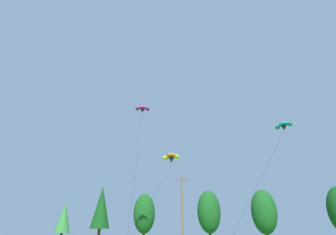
# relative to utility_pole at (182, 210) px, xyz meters

# --- Properties ---
(treeline_tree_a) EXTENTS (3.61, 3.61, 9.13)m
(treeline_tree_a) POSITION_rel_utility_pole_xyz_m (-34.12, 12.78, -0.08)
(treeline_tree_a) COLOR #472D19
(treeline_tree_a) RESTS_ON ground_plane
(treeline_tree_b) EXTENTS (4.37, 4.37, 12.60)m
(treeline_tree_b) POSITION_rel_utility_pole_xyz_m (-24.51, 13.82, 2.09)
(treeline_tree_b) COLOR #472D19
(treeline_tree_b) RESTS_ON ground_plane
(treeline_tree_c) EXTENTS (4.56, 4.56, 10.23)m
(treeline_tree_c) POSITION_rel_utility_pole_xyz_m (-12.89, 12.87, 0.39)
(treeline_tree_c) COLOR #472D19
(treeline_tree_c) RESTS_ON ground_plane
(treeline_tree_d) EXTENTS (4.62, 4.62, 10.45)m
(treeline_tree_d) POSITION_rel_utility_pole_xyz_m (0.78, 14.36, 0.52)
(treeline_tree_d) COLOR #472D19
(treeline_tree_d) RESTS_ON ground_plane
(treeline_tree_e) EXTENTS (4.44, 4.44, 9.77)m
(treeline_tree_e) POSITION_rel_utility_pole_xyz_m (11.44, 11.65, 0.11)
(treeline_tree_e) COLOR #472D19
(treeline_tree_e) RESTS_ON ground_plane
(utility_pole) EXTENTS (2.20, 0.26, 11.07)m
(utility_pole) POSITION_rel_utility_pole_xyz_m (0.00, 0.00, 0.00)
(utility_pole) COLOR brown
(utility_pole) RESTS_ON ground_plane
(parafoil_kite_high_orange) EXTENTS (3.04, 15.09, 11.87)m
(parafoil_kite_high_orange) POSITION_rel_utility_pole_xyz_m (0.82, -6.92, 6.56)
(parafoil_kite_high_orange) COLOR orange
(parafoil_kite_mid_teal) EXTENTS (7.62, 7.99, 13.55)m
(parafoil_kite_mid_teal) POSITION_rel_utility_pole_xyz_m (16.11, -8.17, 8.80)
(parafoil_kite_mid_teal) COLOR teal
(parafoil_kite_far_magenta) EXTENTS (9.17, 18.15, 21.61)m
(parafoil_kite_far_magenta) POSITION_rel_utility_pole_xyz_m (-5.51, -4.15, 16.33)
(parafoil_kite_far_magenta) COLOR #D12893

